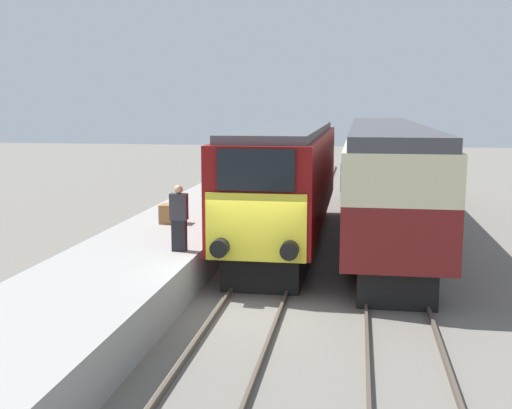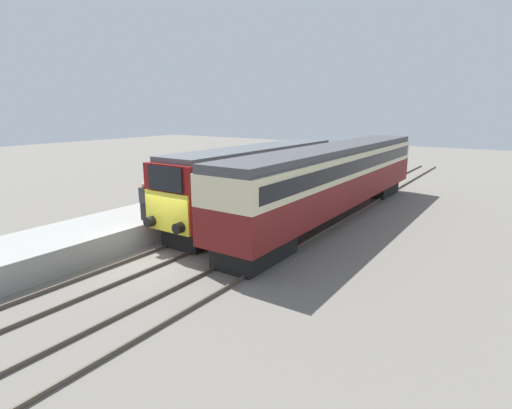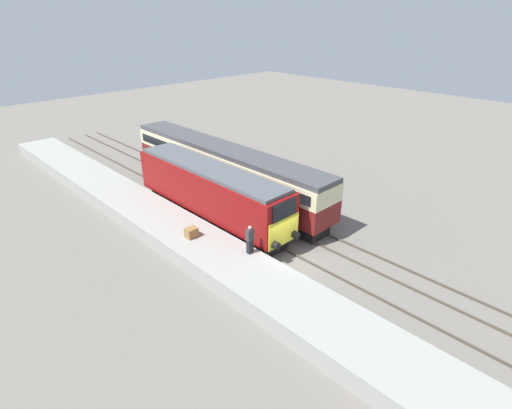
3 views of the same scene
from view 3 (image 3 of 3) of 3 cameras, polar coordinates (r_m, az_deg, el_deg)
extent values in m
plane|color=slate|center=(23.70, 5.21, -8.36)|extent=(120.00, 120.00, 0.00)
cube|color=gray|center=(26.89, -12.52, -3.18)|extent=(3.50, 50.00, 1.04)
cube|color=#4C4238|center=(26.24, -4.11, -4.47)|extent=(0.07, 60.00, 0.14)
cube|color=#4C4238|center=(27.06, -1.80, -3.41)|extent=(0.07, 60.00, 0.14)
cube|color=#4C4238|center=(28.26, 1.14, -2.06)|extent=(0.07, 60.00, 0.14)
cube|color=#4C4238|center=(29.18, 3.12, -1.14)|extent=(0.07, 60.00, 0.14)
cube|color=black|center=(25.34, -0.39, -4.47)|extent=(2.03, 4.00, 1.00)
cube|color=black|center=(31.30, -11.16, 1.19)|extent=(2.03, 4.00, 1.00)
cube|color=maroon|center=(27.35, -6.54, 2.20)|extent=(2.70, 13.44, 2.80)
cube|color=yellow|center=(23.15, 3.98, -3.86)|extent=(2.48, 0.10, 1.68)
cube|color=black|center=(22.49, 4.08, -0.74)|extent=(1.89, 0.10, 1.01)
cube|color=#4C5156|center=(26.79, -6.70, 5.18)|extent=(2.38, 12.90, 0.24)
cylinder|color=black|center=(22.73, 2.89, -5.86)|extent=(0.44, 0.35, 0.44)
cylinder|color=black|center=(23.84, 5.69, -4.34)|extent=(0.44, 0.35, 0.44)
cube|color=black|center=(26.95, 6.33, -2.72)|extent=(1.89, 3.60, 0.95)
cube|color=black|center=(37.94, -12.25, 5.47)|extent=(1.89, 3.60, 0.95)
cube|color=maroon|center=(31.48, -4.61, 4.18)|extent=(2.70, 20.14, 1.55)
cube|color=beige|center=(31.00, -4.70, 6.56)|extent=(2.71, 20.14, 1.22)
cube|color=black|center=(31.00, -4.70, 6.56)|extent=(2.75, 19.33, 0.67)
cube|color=#424247|center=(30.75, -4.75, 7.95)|extent=(2.48, 20.14, 0.36)
cube|color=black|center=(22.42, -0.86, -6.02)|extent=(0.36, 0.24, 0.82)
cube|color=#333338|center=(22.03, -0.87, -4.36)|extent=(0.44, 0.26, 0.68)
sphere|color=tan|center=(21.81, -0.88, -3.33)|extent=(0.22, 0.22, 0.22)
cube|color=olive|center=(24.29, -9.21, -3.98)|extent=(0.70, 0.56, 0.60)
camera|label=1|loc=(19.58, 45.65, -8.35)|focal=45.00mm
camera|label=2|loc=(28.21, 39.69, 4.78)|focal=28.00mm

